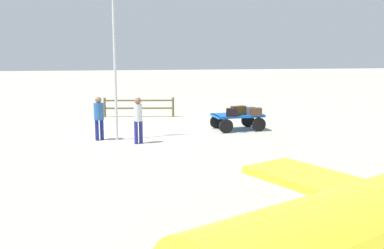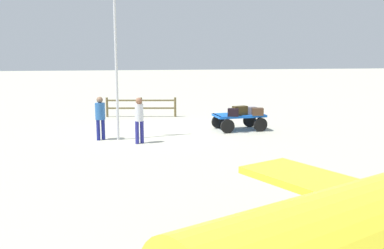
% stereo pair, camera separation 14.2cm
% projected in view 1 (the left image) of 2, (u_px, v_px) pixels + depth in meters
% --- Properties ---
extents(ground_plane, '(120.00, 120.00, 0.00)m').
position_uv_depth(ground_plane, '(158.00, 130.00, 18.69)').
color(ground_plane, '#B1AE9B').
extents(luggage_cart, '(2.24, 1.53, 0.69)m').
position_uv_depth(luggage_cart, '(237.00, 118.00, 18.72)').
color(luggage_cart, blue).
rests_on(luggage_cart, ground).
extents(suitcase_dark, '(0.68, 0.45, 0.38)m').
position_uv_depth(suitcase_dark, '(238.00, 110.00, 18.41)').
color(suitcase_dark, '#3F3115').
rests_on(suitcase_dark, luggage_cart).
extents(suitcase_tan, '(0.54, 0.49, 0.32)m').
position_uv_depth(suitcase_tan, '(232.00, 112.00, 18.11)').
color(suitcase_tan, black).
rests_on(suitcase_tan, luggage_cart).
extents(suitcase_navy, '(0.57, 0.37, 0.33)m').
position_uv_depth(suitcase_navy, '(248.00, 110.00, 18.62)').
color(suitcase_navy, gray).
rests_on(suitcase_navy, luggage_cart).
extents(suitcase_grey, '(0.51, 0.39, 0.32)m').
position_uv_depth(suitcase_grey, '(256.00, 112.00, 18.33)').
color(suitcase_grey, '#493121').
rests_on(suitcase_grey, luggage_cart).
extents(worker_lead, '(0.50, 0.50, 1.68)m').
position_uv_depth(worker_lead, '(99.00, 114.00, 16.47)').
color(worker_lead, navy).
rests_on(worker_lead, ground).
extents(worker_trailing, '(0.41, 0.41, 1.71)m').
position_uv_depth(worker_trailing, '(138.00, 117.00, 15.86)').
color(worker_trailing, navy).
rests_on(worker_trailing, ground).
extents(flagpole, '(1.05, 0.10, 5.80)m').
position_uv_depth(flagpole, '(112.00, 52.00, 16.10)').
color(flagpole, silver).
rests_on(flagpole, ground).
extents(wooden_fence, '(3.62, 0.65, 1.02)m').
position_uv_depth(wooden_fence, '(139.00, 106.00, 22.38)').
color(wooden_fence, brown).
rests_on(wooden_fence, ground).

